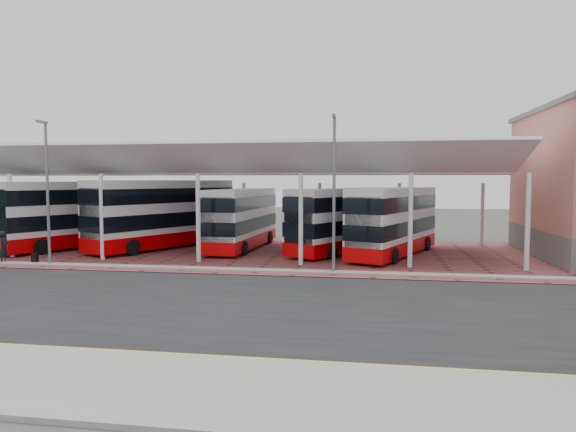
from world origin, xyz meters
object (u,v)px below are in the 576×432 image
(bus_0, at_px, (30,216))
(bus_4, at_px, (344,220))
(bus_1, at_px, (79,215))
(bus_2, at_px, (163,214))
(pedestrian, at_px, (4,247))
(bus_3, at_px, (242,219))
(bus_5, at_px, (394,222))

(bus_0, bearing_deg, bus_4, 4.74)
(bus_4, bearing_deg, bus_1, -148.90)
(bus_1, bearing_deg, bus_2, 32.54)
(bus_0, height_order, bus_2, bus_2)
(bus_1, height_order, pedestrian, bus_1)
(bus_2, xyz_separation_m, pedestrian, (-6.46, -7.74, -1.44))
(bus_3, bearing_deg, bus_2, -170.88)
(bus_3, bearing_deg, pedestrian, -141.85)
(bus_0, distance_m, pedestrian, 9.58)
(bus_0, xyz_separation_m, bus_2, (10.80, -0.72, 0.25))
(bus_4, bearing_deg, bus_5, 9.62)
(bus_3, xyz_separation_m, bus_4, (7.09, -0.57, 0.03))
(bus_5, bearing_deg, bus_1, -159.20)
(bus_3, xyz_separation_m, pedestrian, (-11.99, -8.28, -1.14))
(bus_2, distance_m, pedestrian, 10.18)
(bus_5, bearing_deg, bus_0, -162.03)
(bus_2, relative_size, pedestrian, 6.25)
(bus_4, bearing_deg, bus_2, -151.10)
(bus_0, xyz_separation_m, bus_3, (16.33, -0.18, -0.05))
(bus_0, relative_size, bus_4, 1.04)
(bus_1, height_order, bus_5, bus_1)
(pedestrian, bearing_deg, bus_2, -45.29)
(bus_3, bearing_deg, bus_5, -5.83)
(bus_1, distance_m, bus_4, 18.63)
(bus_1, bearing_deg, bus_4, 27.93)
(bus_2, bearing_deg, bus_3, 32.18)
(bus_0, height_order, bus_3, bus_0)
(bus_2, distance_m, bus_3, 5.56)
(bus_2, relative_size, bus_4, 1.14)
(bus_4, bearing_deg, bus_0, -152.80)
(bus_1, xyz_separation_m, bus_2, (6.00, 0.70, 0.05))
(bus_2, distance_m, bus_4, 12.62)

